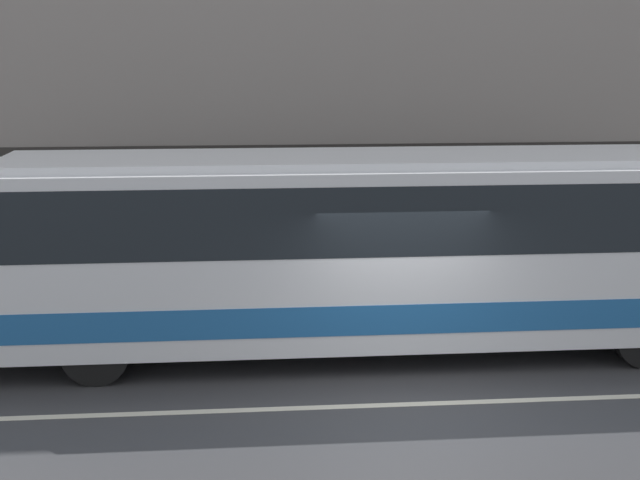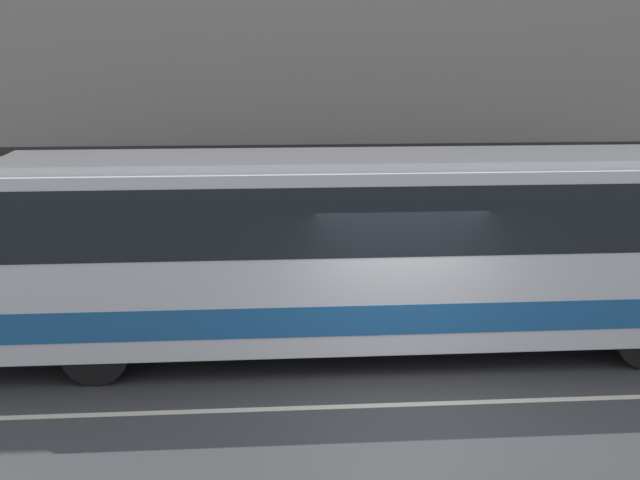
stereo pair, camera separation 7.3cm
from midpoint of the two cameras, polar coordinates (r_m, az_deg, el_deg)
The scene contains 6 objects.
ground_plane at distance 12.48m, azimuth 5.81°, elevation -10.42°, with size 60.00×60.00×0.00m, color #38383A.
sidewalk at distance 17.68m, azimuth 2.43°, elevation -3.19°, with size 60.00×3.19×0.17m.
building_facade at distance 18.77m, azimuth 1.87°, elevation 14.88°, with size 60.00×0.35×11.70m.
lane_stripe at distance 12.47m, azimuth 5.81°, elevation -10.40°, with size 54.00×0.14×0.01m.
transit_bus at distance 13.99m, azimuth 1.36°, elevation -0.16°, with size 12.26×2.58×3.17m.
pedestrian_waiting at distance 17.53m, azimuth 1.83°, elevation -0.25°, with size 0.36×0.36×1.76m.
Camera 1 is at (-2.29, -11.28, 4.81)m, focal length 50.00 mm.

